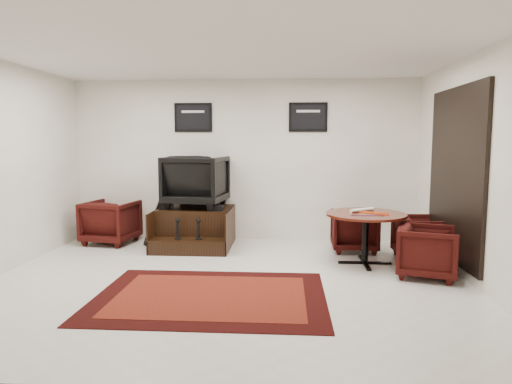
{
  "coord_description": "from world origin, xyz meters",
  "views": [
    {
      "loc": [
        0.73,
        -5.49,
        1.75
      ],
      "look_at": [
        0.31,
        0.9,
        1.03
      ],
      "focal_mm": 32.0,
      "sensor_mm": 36.0,
      "label": 1
    }
  ],
  "objects_px": {
    "table_chair_back": "(354,229)",
    "table_chair_window": "(421,235)",
    "table_chair_corner": "(428,249)",
    "shine_podium": "(195,228)",
    "shine_chair": "(196,179)",
    "armchair_side": "(111,220)",
    "meeting_table": "(366,219)"
  },
  "relations": [
    {
      "from": "shine_podium",
      "to": "table_chair_back",
      "type": "relative_size",
      "value": 1.76
    },
    {
      "from": "shine_podium",
      "to": "table_chair_corner",
      "type": "xyz_separation_m",
      "value": [
        3.33,
        -1.55,
        0.07
      ]
    },
    {
      "from": "shine_podium",
      "to": "table_chair_corner",
      "type": "height_order",
      "value": "table_chair_corner"
    },
    {
      "from": "table_chair_window",
      "to": "shine_podium",
      "type": "bearing_deg",
      "value": 77.77
    },
    {
      "from": "shine_chair",
      "to": "armchair_side",
      "type": "bearing_deg",
      "value": 9.65
    },
    {
      "from": "shine_podium",
      "to": "shine_chair",
      "type": "bearing_deg",
      "value": 90.0
    },
    {
      "from": "table_chair_window",
      "to": "table_chair_corner",
      "type": "height_order",
      "value": "table_chair_corner"
    },
    {
      "from": "meeting_table",
      "to": "table_chair_corner",
      "type": "height_order",
      "value": "meeting_table"
    },
    {
      "from": "shine_chair",
      "to": "table_chair_corner",
      "type": "height_order",
      "value": "shine_chair"
    },
    {
      "from": "meeting_table",
      "to": "table_chair_window",
      "type": "bearing_deg",
      "value": 21.61
    },
    {
      "from": "shine_chair",
      "to": "table_chair_back",
      "type": "relative_size",
      "value": 1.35
    },
    {
      "from": "shine_podium",
      "to": "table_chair_window",
      "type": "height_order",
      "value": "table_chair_window"
    },
    {
      "from": "shine_chair",
      "to": "shine_podium",
      "type": "bearing_deg",
      "value": 97.72
    },
    {
      "from": "table_chair_back",
      "to": "table_chair_window",
      "type": "bearing_deg",
      "value": 155.5
    },
    {
      "from": "shine_chair",
      "to": "meeting_table",
      "type": "relative_size",
      "value": 0.87
    },
    {
      "from": "armchair_side",
      "to": "table_chair_back",
      "type": "distance_m",
      "value": 4.08
    },
    {
      "from": "armchair_side",
      "to": "table_chair_window",
      "type": "relative_size",
      "value": 1.15
    },
    {
      "from": "shine_chair",
      "to": "table_chair_back",
      "type": "height_order",
      "value": "shine_chair"
    },
    {
      "from": "shine_podium",
      "to": "shine_chair",
      "type": "relative_size",
      "value": 1.3
    },
    {
      "from": "shine_podium",
      "to": "armchair_side",
      "type": "bearing_deg",
      "value": 176.72
    },
    {
      "from": "table_chair_window",
      "to": "table_chair_corner",
      "type": "relative_size",
      "value": 0.97
    },
    {
      "from": "armchair_side",
      "to": "table_chair_back",
      "type": "height_order",
      "value": "armchair_side"
    },
    {
      "from": "table_chair_window",
      "to": "table_chair_corner",
      "type": "xyz_separation_m",
      "value": [
        -0.18,
        -0.92,
        0.01
      ]
    },
    {
      "from": "table_chair_back",
      "to": "armchair_side",
      "type": "bearing_deg",
      "value": -2.88
    },
    {
      "from": "shine_podium",
      "to": "table_chair_window",
      "type": "distance_m",
      "value": 3.56
    },
    {
      "from": "armchair_side",
      "to": "meeting_table",
      "type": "bearing_deg",
      "value": 175.24
    },
    {
      "from": "armchair_side",
      "to": "meeting_table",
      "type": "height_order",
      "value": "armchair_side"
    },
    {
      "from": "table_chair_corner",
      "to": "table_chair_window",
      "type": "bearing_deg",
      "value": 6.32
    },
    {
      "from": "shine_chair",
      "to": "table_chair_window",
      "type": "relative_size",
      "value": 1.37
    },
    {
      "from": "armchair_side",
      "to": "table_chair_back",
      "type": "relative_size",
      "value": 1.13
    },
    {
      "from": "meeting_table",
      "to": "shine_podium",
      "type": "bearing_deg",
      "value": 159.71
    },
    {
      "from": "shine_chair",
      "to": "table_chair_back",
      "type": "xyz_separation_m",
      "value": [
        2.6,
        -0.33,
        -0.76
      ]
    }
  ]
}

